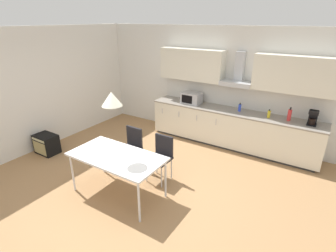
% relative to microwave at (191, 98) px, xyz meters
% --- Properties ---
extents(ground_plane, '(8.82, 8.95, 0.02)m').
position_rel_microwave_xyz_m(ground_plane, '(0.28, -2.66, -1.03)').
color(ground_plane, '#9E754C').
extents(wall_back, '(7.05, 0.10, 2.74)m').
position_rel_microwave_xyz_m(wall_back, '(0.28, 0.37, 0.34)').
color(wall_back, silver).
rests_on(wall_back, ground_plane).
extents(wall_left, '(0.10, 7.16, 2.74)m').
position_rel_microwave_xyz_m(wall_left, '(-2.71, -2.66, 0.34)').
color(wall_left, silver).
rests_on(wall_left, ground_plane).
extents(kitchen_counter, '(4.00, 0.66, 0.88)m').
position_rel_microwave_xyz_m(kitchen_counter, '(1.07, 0.00, -0.58)').
color(kitchen_counter, '#333333').
rests_on(kitchen_counter, ground_plane).
extents(backsplash_tile, '(3.98, 0.02, 0.54)m').
position_rel_microwave_xyz_m(backsplash_tile, '(1.07, 0.31, 0.13)').
color(backsplash_tile, silver).
rests_on(backsplash_tile, kitchen_counter).
extents(upper_wall_cabinets, '(3.98, 0.40, 0.75)m').
position_rel_microwave_xyz_m(upper_wall_cabinets, '(1.07, 0.15, 0.79)').
color(upper_wall_cabinets, silver).
extents(microwave, '(0.48, 0.35, 0.28)m').
position_rel_microwave_xyz_m(microwave, '(0.00, 0.00, 0.00)').
color(microwave, '#ADADB2').
rests_on(microwave, kitchen_counter).
extents(coffee_maker, '(0.18, 0.19, 0.30)m').
position_rel_microwave_xyz_m(coffee_maker, '(2.73, 0.03, 0.01)').
color(coffee_maker, black).
rests_on(coffee_maker, kitchen_counter).
extents(bottle_yellow, '(0.06, 0.06, 0.19)m').
position_rel_microwave_xyz_m(bottle_yellow, '(1.90, -0.02, -0.06)').
color(bottle_yellow, yellow).
rests_on(bottle_yellow, kitchen_counter).
extents(bottle_red, '(0.08, 0.08, 0.29)m').
position_rel_microwave_xyz_m(bottle_red, '(2.30, 0.02, -0.01)').
color(bottle_red, red).
rests_on(bottle_red, kitchen_counter).
extents(bottle_blue, '(0.06, 0.06, 0.20)m').
position_rel_microwave_xyz_m(bottle_blue, '(1.23, 0.05, -0.05)').
color(bottle_blue, blue).
rests_on(bottle_blue, kitchen_counter).
extents(dining_table, '(1.60, 0.84, 0.76)m').
position_rel_microwave_xyz_m(dining_table, '(0.12, -2.90, -0.31)').
color(dining_table, white).
rests_on(dining_table, ground_plane).
extents(chair_far_left, '(0.41, 0.41, 0.87)m').
position_rel_microwave_xyz_m(chair_far_left, '(-0.24, -2.09, -0.49)').
color(chair_far_left, black).
rests_on(chair_far_left, ground_plane).
extents(chair_far_right, '(0.40, 0.40, 0.87)m').
position_rel_microwave_xyz_m(chair_far_right, '(0.48, -2.09, -0.49)').
color(chair_far_right, black).
rests_on(chair_far_right, ground_plane).
extents(guitar_amp, '(0.52, 0.37, 0.44)m').
position_rel_microwave_xyz_m(guitar_amp, '(-2.31, -2.64, -0.80)').
color(guitar_amp, black).
rests_on(guitar_amp, ground_plane).
extents(pendant_lamp, '(0.32, 0.32, 0.22)m').
position_rel_microwave_xyz_m(pendant_lamp, '(0.12, -2.90, 0.72)').
color(pendant_lamp, silver).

